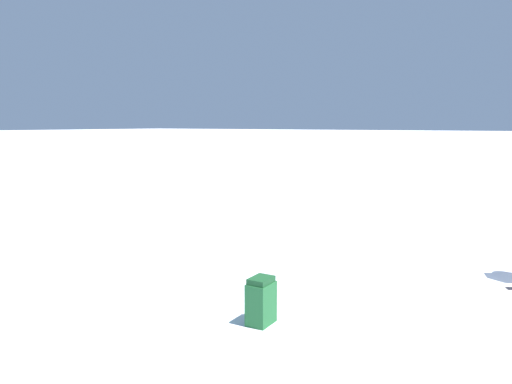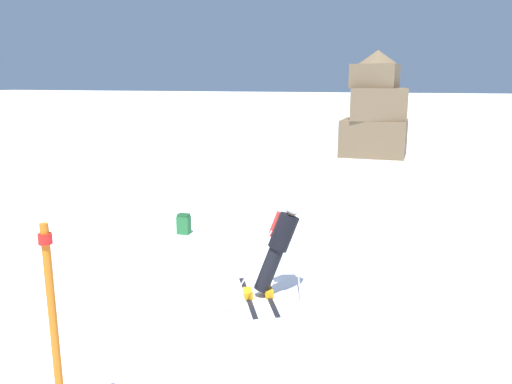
{
  "view_description": "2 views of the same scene",
  "coord_description": "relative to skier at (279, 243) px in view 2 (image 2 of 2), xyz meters",
  "views": [
    {
      "loc": [
        -6.55,
        0.22,
        2.08
      ],
      "look_at": [
        0.77,
        4.9,
        0.88
      ],
      "focal_mm": 35.0,
      "sensor_mm": 36.0,
      "label": 1
    },
    {
      "loc": [
        3.07,
        -7.63,
        3.66
      ],
      "look_at": [
        -0.35,
        2.52,
        1.26
      ],
      "focal_mm": 35.0,
      "sensor_mm": 36.0,
      "label": 2
    }
  ],
  "objects": [
    {
      "name": "rock_pillar",
      "position": [
        -0.08,
        17.33,
        1.19
      ],
      "size": [
        3.11,
        2.73,
        5.08
      ],
      "color": "brown",
      "rests_on": "ground"
    },
    {
      "name": "skier",
      "position": [
        0.0,
        0.0,
        0.0
      ],
      "size": [
        1.42,
        1.69,
        1.73
      ],
      "rotation": [
        0.0,
        0.0,
        0.49
      ],
      "color": "black",
      "rests_on": "ground"
    },
    {
      "name": "spare_backpack",
      "position": [
        -3.16,
        2.67,
        -0.7
      ],
      "size": [
        0.31,
        0.23,
        0.5
      ],
      "rotation": [
        0.0,
        0.0,
        0.04
      ],
      "color": "#236633",
      "rests_on": "ground"
    },
    {
      "name": "ground_plane",
      "position": [
        -0.84,
        -0.19,
        -0.94
      ],
      "size": [
        300.0,
        300.0,
        0.0
      ],
      "primitive_type": "plane",
      "color": "white"
    },
    {
      "name": "trail_marker",
      "position": [
        -1.09,
        -4.21,
        0.33
      ],
      "size": [
        0.13,
        0.13,
        2.35
      ],
      "color": "orange",
      "rests_on": "ground"
    }
  ]
}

